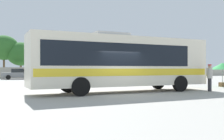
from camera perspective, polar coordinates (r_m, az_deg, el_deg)
ground_plane at (r=24.80m, az=-8.14°, el=-3.16°), size 300.00×300.00×0.00m
perimeter_wall at (r=43.38m, az=-14.86°, el=-0.56°), size 80.00×0.30×1.71m
coach_bus_cream_yellow at (r=16.66m, az=1.86°, el=1.95°), size 11.76×2.98×3.71m
attendant_by_bus_door at (r=18.51m, az=20.44°, el=-1.22°), size 0.42×0.42×1.78m
vendor_umbrella_near_gate_green at (r=23.52m, az=22.85°, el=0.66°), size 2.01×2.01×1.98m
parked_car_second_grey at (r=39.11m, az=-19.45°, el=-0.75°), size 4.60×2.01×1.50m
parked_car_third_red at (r=40.07m, az=-11.32°, el=-0.75°), size 4.24×2.00×1.43m
roadside_tree_midleft at (r=49.35m, az=-22.41°, el=4.49°), size 5.02×5.02×7.26m
roadside_tree_midright at (r=48.80m, az=-19.17°, el=3.29°), size 4.80×4.80×6.11m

